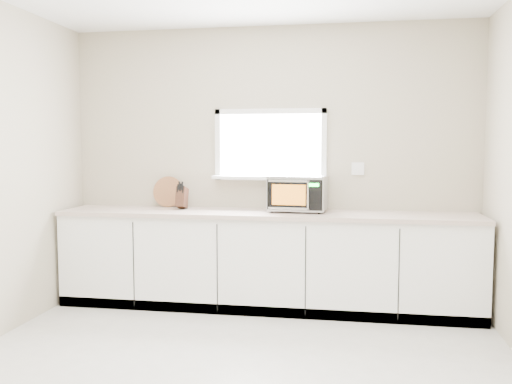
# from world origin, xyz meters

# --- Properties ---
(ground) EXTENTS (4.00, 4.00, 0.00)m
(ground) POSITION_xyz_m (0.00, 0.00, 0.00)
(ground) COLOR beige
(ground) RESTS_ON ground
(back_wall) EXTENTS (4.00, 0.17, 2.70)m
(back_wall) POSITION_xyz_m (0.00, 2.00, 1.36)
(back_wall) COLOR #B1A28D
(back_wall) RESTS_ON ground
(cabinets) EXTENTS (3.92, 0.60, 0.88)m
(cabinets) POSITION_xyz_m (0.00, 1.70, 0.44)
(cabinets) COLOR white
(cabinets) RESTS_ON ground
(countertop) EXTENTS (3.92, 0.64, 0.04)m
(countertop) POSITION_xyz_m (0.00, 1.69, 0.90)
(countertop) COLOR beige
(countertop) RESTS_ON cabinets
(microwave) EXTENTS (0.55, 0.47, 0.34)m
(microwave) POSITION_xyz_m (0.29, 1.79, 1.10)
(microwave) COLOR black
(microwave) RESTS_ON countertop
(knife_block) EXTENTS (0.09, 0.19, 0.27)m
(knife_block) POSITION_xyz_m (-0.85, 1.79, 1.04)
(knife_block) COLOR #422317
(knife_block) RESTS_ON countertop
(cutting_board) EXTENTS (0.31, 0.07, 0.31)m
(cutting_board) POSITION_xyz_m (-1.04, 1.94, 1.08)
(cutting_board) COLOR olive
(cutting_board) RESTS_ON countertop
(coffee_grinder) EXTENTS (0.15, 0.15, 0.21)m
(coffee_grinder) POSITION_xyz_m (0.07, 1.84, 1.02)
(coffee_grinder) COLOR #AAACB1
(coffee_grinder) RESTS_ON countertop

